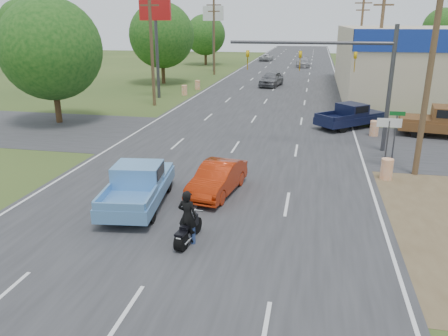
% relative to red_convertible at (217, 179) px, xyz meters
% --- Properties ---
extents(ground, '(200.00, 200.00, 0.00)m').
position_rel_red_convertible_xyz_m(ground, '(-0.54, -8.60, -0.68)').
color(ground, '#2D441B').
rests_on(ground, ground).
extents(main_road, '(15.00, 180.00, 0.02)m').
position_rel_red_convertible_xyz_m(main_road, '(-0.54, 31.40, -0.67)').
color(main_road, '#2D2D30').
rests_on(main_road, ground).
extents(cross_road, '(120.00, 10.00, 0.02)m').
position_rel_red_convertible_xyz_m(cross_road, '(-0.54, 9.40, -0.67)').
color(cross_road, '#2D2D30').
rests_on(cross_road, ground).
extents(utility_pole_1, '(2.00, 0.28, 10.00)m').
position_rel_red_convertible_xyz_m(utility_pole_1, '(8.96, 4.40, 4.64)').
color(utility_pole_1, '#4C3823').
rests_on(utility_pole_1, ground).
extents(utility_pole_2, '(2.00, 0.28, 10.00)m').
position_rel_red_convertible_xyz_m(utility_pole_2, '(8.96, 22.40, 4.64)').
color(utility_pole_2, '#4C3823').
rests_on(utility_pole_2, ground).
extents(utility_pole_3, '(2.00, 0.28, 10.00)m').
position_rel_red_convertible_xyz_m(utility_pole_3, '(8.96, 40.40, 4.64)').
color(utility_pole_3, '#4C3823').
rests_on(utility_pole_3, ground).
extents(utility_pole_5, '(2.00, 0.28, 10.00)m').
position_rel_red_convertible_xyz_m(utility_pole_5, '(-10.04, 19.40, 4.64)').
color(utility_pole_5, '#4C3823').
rests_on(utility_pole_5, ground).
extents(utility_pole_6, '(2.00, 0.28, 10.00)m').
position_rel_red_convertible_xyz_m(utility_pole_6, '(-10.04, 43.40, 4.64)').
color(utility_pole_6, '#4C3823').
rests_on(utility_pole_6, ground).
extents(tree_0, '(7.14, 7.14, 8.84)m').
position_rel_red_convertible_xyz_m(tree_0, '(-14.54, 11.40, 4.59)').
color(tree_0, '#422D19').
rests_on(tree_0, ground).
extents(tree_1, '(7.56, 7.56, 9.36)m').
position_rel_red_convertible_xyz_m(tree_1, '(-14.04, 33.40, 4.90)').
color(tree_1, '#422D19').
rests_on(tree_1, ground).
extents(tree_2, '(6.72, 6.72, 8.32)m').
position_rel_red_convertible_xyz_m(tree_2, '(-14.74, 57.40, 4.28)').
color(tree_2, '#422D19').
rests_on(tree_2, ground).
extents(tree_4, '(9.24, 9.24, 11.44)m').
position_rel_red_convertible_xyz_m(tree_4, '(-55.54, 66.40, 6.14)').
color(tree_4, '#422D19').
rests_on(tree_4, ground).
extents(tree_5, '(7.98, 7.98, 9.88)m').
position_rel_red_convertible_xyz_m(tree_5, '(29.46, 86.40, 5.21)').
color(tree_5, '#422D19').
rests_on(tree_5, ground).
extents(tree_6, '(8.82, 8.82, 10.92)m').
position_rel_red_convertible_xyz_m(tree_6, '(-30.54, 86.40, 5.83)').
color(tree_6, '#422D19').
rests_on(tree_6, ground).
extents(barrel_0, '(0.56, 0.56, 1.00)m').
position_rel_red_convertible_xyz_m(barrel_0, '(7.46, 3.40, -0.18)').
color(barrel_0, orange).
rests_on(barrel_0, ground).
extents(barrel_1, '(0.56, 0.56, 1.00)m').
position_rel_red_convertible_xyz_m(barrel_1, '(7.86, 11.90, -0.18)').
color(barrel_1, orange).
rests_on(barrel_1, ground).
extents(barrel_2, '(0.56, 0.56, 1.00)m').
position_rel_red_convertible_xyz_m(barrel_2, '(-9.04, 25.40, -0.18)').
color(barrel_2, orange).
rests_on(barrel_2, ground).
extents(barrel_3, '(0.56, 0.56, 1.00)m').
position_rel_red_convertible_xyz_m(barrel_3, '(-8.74, 29.40, -0.18)').
color(barrel_3, orange).
rests_on(barrel_3, ground).
extents(pole_sign_left_near, '(3.00, 0.35, 9.20)m').
position_rel_red_convertible_xyz_m(pole_sign_left_near, '(-11.04, 23.40, 6.49)').
color(pole_sign_left_near, '#3F3F44').
rests_on(pole_sign_left_near, ground).
extents(pole_sign_left_far, '(3.00, 0.35, 9.20)m').
position_rel_red_convertible_xyz_m(pole_sign_left_far, '(-11.04, 47.40, 6.49)').
color(pole_sign_left_far, '#3F3F44').
rests_on(pole_sign_left_far, ground).
extents(lane_sign, '(1.20, 0.08, 2.52)m').
position_rel_red_convertible_xyz_m(lane_sign, '(7.66, 5.40, 1.23)').
color(lane_sign, '#3F3F44').
rests_on(lane_sign, ground).
extents(street_name_sign, '(0.80, 0.08, 2.61)m').
position_rel_red_convertible_xyz_m(street_name_sign, '(8.26, 6.90, 0.93)').
color(street_name_sign, '#3F3F44').
rests_on(street_name_sign, ground).
extents(signal_mast, '(9.12, 0.40, 7.00)m').
position_rel_red_convertible_xyz_m(signal_mast, '(5.28, 8.40, 4.13)').
color(signal_mast, '#3F3F44').
rests_on(signal_mast, ground).
extents(red_convertible, '(2.06, 4.28, 1.35)m').
position_rel_red_convertible_xyz_m(red_convertible, '(0.00, 0.00, 0.00)').
color(red_convertible, '#A02307').
rests_on(red_convertible, ground).
extents(motorcycle, '(0.65, 1.92, 0.97)m').
position_rel_red_convertible_xyz_m(motorcycle, '(-0.01, -4.64, -0.24)').
color(motorcycle, black).
rests_on(motorcycle, ground).
extents(rider, '(0.71, 0.52, 1.80)m').
position_rel_red_convertible_xyz_m(rider, '(-0.00, -4.60, 0.23)').
color(rider, black).
rests_on(rider, ground).
extents(blue_pickup, '(2.65, 5.42, 1.73)m').
position_rel_red_convertible_xyz_m(blue_pickup, '(-2.87, -1.77, 0.20)').
color(blue_pickup, black).
rests_on(blue_pickup, ground).
extents(navy_pickup, '(5.10, 4.90, 1.70)m').
position_rel_red_convertible_xyz_m(navy_pickup, '(6.55, 14.08, 0.18)').
color(navy_pickup, black).
rests_on(navy_pickup, ground).
extents(brown_pickup, '(6.21, 3.18, 1.97)m').
position_rel_red_convertible_xyz_m(brown_pickup, '(12.29, 12.64, 0.32)').
color(brown_pickup, black).
rests_on(brown_pickup, ground).
extents(distant_car_grey, '(2.79, 5.21, 1.69)m').
position_rel_red_convertible_xyz_m(distant_car_grey, '(-1.04, 33.51, 0.17)').
color(distant_car_grey, slate).
rests_on(distant_car_grey, ground).
extents(distant_car_silver, '(2.44, 5.31, 1.50)m').
position_rel_red_convertible_xyz_m(distant_car_silver, '(1.76, 57.17, 0.08)').
color(distant_car_silver, '#99999D').
rests_on(distant_car_silver, ground).
extents(distant_car_white, '(2.54, 4.65, 1.24)m').
position_rel_red_convertible_xyz_m(distant_car_white, '(-5.46, 67.59, -0.06)').
color(distant_car_white, '#BBBBBB').
rests_on(distant_car_white, ground).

